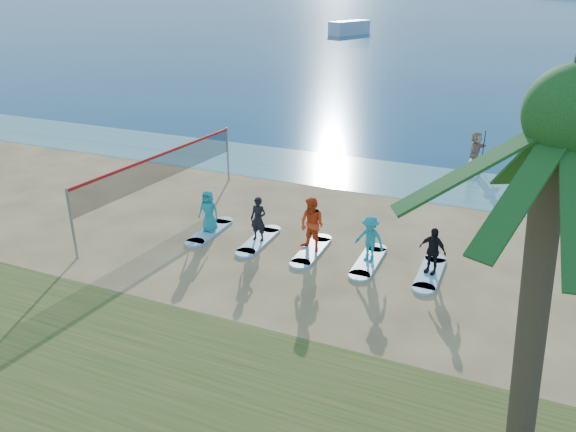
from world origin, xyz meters
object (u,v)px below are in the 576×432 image
at_px(palm_tree, 572,118).
at_px(surfboard_4, 430,273).
at_px(surfboard_3, 368,262).
at_px(surfboard_0, 210,232).
at_px(paddleboard, 473,168).
at_px(student_2, 312,225).
at_px(student_1, 258,219).
at_px(student_4, 432,250).
at_px(surfboard_2, 311,251).
at_px(student_0, 209,211).
at_px(boat_offshore_a, 349,35).
at_px(paddleboarder, 475,150).
at_px(volleyball_net, 161,168).
at_px(surfboard_1, 259,241).
at_px(student_3, 370,239).

bearing_deg(palm_tree, surfboard_4, 111.69).
bearing_deg(surfboard_3, surfboard_0, 180.00).
distance_m(paddleboard, student_2, 12.28).
relative_size(student_1, student_4, 1.05).
bearing_deg(paddleboard, surfboard_2, -107.31).
height_order(student_0, surfboard_2, student_0).
bearing_deg(student_2, palm_tree, -28.38).
relative_size(boat_offshore_a, student_1, 4.84).
relative_size(surfboard_2, student_2, 1.16).
bearing_deg(surfboard_3, paddleboarder, 79.91).
xyz_separation_m(volleyball_net, surfboard_4, (10.70, -0.94, -1.86)).
relative_size(paddleboarder, surfboard_1, 0.81).
xyz_separation_m(palm_tree, student_3, (-4.71, 6.77, -5.88)).
height_order(surfboard_0, surfboard_3, same).
bearing_deg(surfboard_2, surfboard_4, 0.00).
height_order(paddleboarder, student_3, paddleboarder).
bearing_deg(paddleboarder, palm_tree, -158.03).
bearing_deg(volleyball_net, student_4, -5.00).
distance_m(surfboard_0, student_3, 6.12).
distance_m(paddleboarder, student_0, 14.11).
xyz_separation_m(volleyball_net, surfboard_0, (2.62, -0.94, -1.86)).
bearing_deg(student_3, paddleboard, 93.48).
relative_size(palm_tree, student_4, 5.22).
height_order(boat_offshore_a, surfboard_3, boat_offshore_a).
bearing_deg(student_3, volleyball_net, -172.58).
xyz_separation_m(palm_tree, paddleboard, (-2.66, 18.31, -6.70)).
bearing_deg(surfboard_0, paddleboard, 54.90).
bearing_deg(surfboard_2, student_0, 180.00).
distance_m(volleyball_net, paddleboard, 15.20).
height_order(paddleboarder, surfboard_3, paddleboarder).
bearing_deg(student_1, surfboard_4, 2.26).
bearing_deg(student_0, surfboard_4, -3.77).
bearing_deg(surfboard_3, palm_tree, -55.16).
bearing_deg(student_2, paddleboard, 87.34).
distance_m(palm_tree, student_3, 10.13).
distance_m(paddleboard, student_1, 13.08).
xyz_separation_m(surfboard_1, surfboard_3, (4.04, 0.00, 0.00)).
bearing_deg(student_2, boat_offshore_a, 123.38).
height_order(volleyball_net, boat_offshore_a, volleyball_net).
height_order(palm_tree, student_4, palm_tree).
bearing_deg(student_4, palm_tree, -50.30).
bearing_deg(boat_offshore_a, student_4, -48.87).
height_order(paddleboarder, student_0, paddleboarder).
height_order(paddleboarder, student_4, paddleboarder).
xyz_separation_m(surfboard_1, surfboard_4, (6.06, 0.00, 0.00)).
bearing_deg(boat_offshore_a, paddleboard, -45.71).
height_order(paddleboarder, student_1, paddleboarder).
bearing_deg(student_3, boat_offshore_a, 121.56).
height_order(student_1, student_2, student_2).
bearing_deg(student_0, surfboard_0, 0.00).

